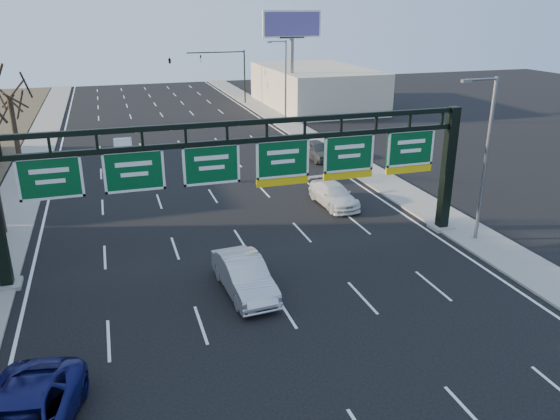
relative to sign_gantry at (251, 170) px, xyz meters
name	(u,v)px	position (x,y,z in m)	size (l,w,h in m)	color
ground	(301,335)	(-0.16, -8.00, -4.63)	(160.00, 160.00, 0.00)	black
sidewalk_left	(15,205)	(-12.96, 12.00, -4.57)	(3.00, 120.00, 0.12)	gray
sidewalk_right	(367,172)	(12.64, 12.00, -4.57)	(3.00, 120.00, 0.12)	gray
lane_markings	(207,187)	(-0.16, 12.00, -4.62)	(21.60, 120.00, 0.01)	white
sign_gantry	(251,170)	(0.00, 0.00, 0.00)	(24.60, 1.20, 7.20)	black
building_right_distant	(315,87)	(19.84, 42.00, -2.13)	(12.00, 20.00, 5.00)	#BAAF9A
tree_far	(6,81)	(-12.96, 17.00, 2.86)	(3.60, 3.60, 8.86)	black
streetlight_near	(485,152)	(12.31, -2.00, 0.45)	(2.15, 0.22, 9.00)	slate
streetlight_far	(284,78)	(12.31, 32.00, 0.45)	(2.15, 0.22, 9.00)	slate
billboard_right	(292,37)	(14.84, 36.98, 4.43)	(7.00, 0.50, 12.00)	slate
traffic_signal_mast	(199,63)	(5.53, 47.00, 0.87)	(10.16, 0.54, 7.00)	black
car_silver_sedan	(244,276)	(-1.43, -3.89, -3.79)	(1.77, 5.08, 1.67)	#B6B7BC
car_white_wagon	(334,195)	(7.10, 5.78, -3.92)	(1.98, 4.88, 1.42)	white
car_grey_far	(317,150)	(10.34, 16.98, -3.85)	(1.85, 4.60, 1.57)	#3E4143
car_silver_distant	(123,148)	(-5.49, 23.21, -3.90)	(1.55, 4.43, 1.46)	#B6B7BB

